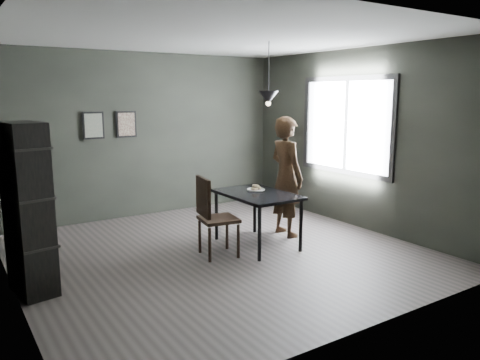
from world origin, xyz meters
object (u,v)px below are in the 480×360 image
woman (286,177)px  white_plate (256,190)px  wood_chair (212,212)px  cafe_table (257,199)px  shelf_unit (28,210)px  pendant_lamp (268,97)px

woman → white_plate: bearing=95.1°
white_plate → wood_chair: (-0.84, -0.20, -0.16)m
cafe_table → white_plate: 0.19m
cafe_table → white_plate: size_ratio=5.22×
wood_chair → cafe_table: bearing=13.9°
white_plate → shelf_unit: shelf_unit is taller
wood_chair → shelf_unit: bearing=-171.9°
woman → shelf_unit: (-3.58, -0.18, 0.02)m
shelf_unit → cafe_table: bearing=-9.6°
white_plate → pendant_lamp: bearing=-15.8°
wood_chair → pendant_lamp: pendant_lamp is taller
shelf_unit → pendant_lamp: size_ratio=2.10×
cafe_table → pendant_lamp: pendant_lamp is taller
woman → wood_chair: bearing=101.4°
white_plate → pendant_lamp: pendant_lamp is taller
pendant_lamp → shelf_unit: bearing=-178.2°
cafe_table → wood_chair: 0.76m
shelf_unit → pendant_lamp: bearing=-7.8°
woman → cafe_table: bearing=107.3°
white_plate → shelf_unit: bearing=-177.2°
shelf_unit → white_plate: bearing=-6.8°
woman → pendant_lamp: bearing=103.1°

